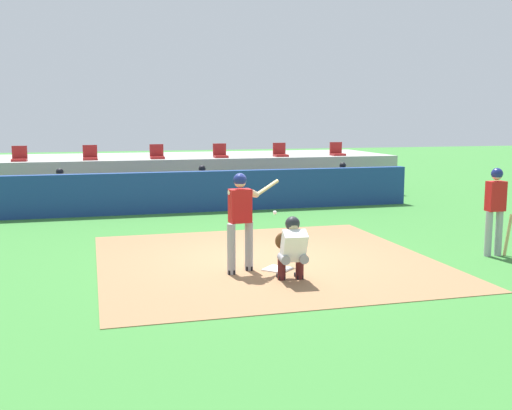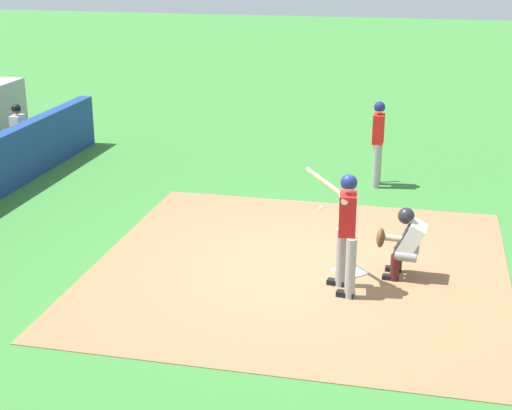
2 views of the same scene
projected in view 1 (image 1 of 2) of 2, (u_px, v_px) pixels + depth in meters
name	position (u px, v px, depth m)	size (l,w,h in m)	color
ground_plane	(265.00, 260.00, 11.89)	(80.00, 80.00, 0.00)	#387A33
dirt_infield	(265.00, 260.00, 11.89)	(6.40, 6.40, 0.01)	#936B47
home_plate	(277.00, 269.00, 11.13)	(0.44, 0.44, 0.02)	white
batter_at_plate	(241.00, 216.00, 10.83)	(1.21, 0.93, 1.80)	#99999E
catcher_crouched	(292.00, 246.00, 10.30)	(0.50, 1.67, 1.13)	gray
on_deck_batter	(496.00, 206.00, 12.14)	(0.58, 0.23, 1.79)	#99999E
dugout_wall	(205.00, 191.00, 18.02)	(13.00, 0.30, 1.20)	navy
dugout_bench	(199.00, 199.00, 19.02)	(11.80, 0.44, 0.45)	olive
dugout_player_0	(60.00, 190.00, 17.74)	(0.49, 0.70, 1.30)	#939399
dugout_player_1	(203.00, 186.00, 18.84)	(0.49, 0.70, 1.30)	#939399
dugout_player_2	(344.00, 181.00, 20.07)	(0.49, 0.70, 1.30)	#939399
stands_platform	(183.00, 175.00, 22.20)	(15.00, 4.40, 1.40)	#9E9E99
stadium_seat_0	(19.00, 157.00, 19.22)	(0.46, 0.46, 0.48)	#A51E1E
stadium_seat_1	(90.00, 156.00, 19.78)	(0.46, 0.46, 0.48)	#A51E1E
stadium_seat_2	(157.00, 155.00, 20.35)	(0.46, 0.46, 0.48)	#A51E1E
stadium_seat_3	(220.00, 154.00, 20.91)	(0.46, 0.46, 0.48)	#A51E1E
stadium_seat_4	(280.00, 153.00, 21.47)	(0.46, 0.46, 0.48)	#A51E1E
stadium_seat_5	(337.00, 152.00, 22.04)	(0.46, 0.46, 0.48)	#A51E1E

